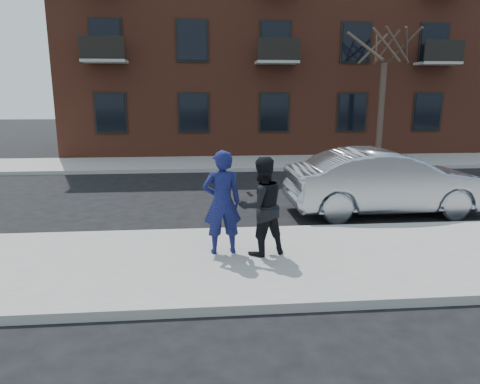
{
  "coord_description": "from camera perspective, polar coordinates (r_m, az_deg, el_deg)",
  "views": [
    {
      "loc": [
        -3.34,
        -7.42,
        3.01
      ],
      "look_at": [
        -2.65,
        0.4,
        1.23
      ],
      "focal_mm": 32.0,
      "sensor_mm": 36.0,
      "label": 1
    }
  ],
  "objects": [
    {
      "name": "near_sidewalk",
      "position": [
        8.43,
        18.84,
        -8.27
      ],
      "size": [
        50.0,
        3.5,
        0.15
      ],
      "primitive_type": "cube",
      "color": "gray",
      "rests_on": "ground"
    },
    {
      "name": "near_curb",
      "position": [
        10.01,
        14.72,
        -4.68
      ],
      "size": [
        50.0,
        0.1,
        0.15
      ],
      "primitive_type": "cube",
      "color": "#999691",
      "rests_on": "ground"
    },
    {
      "name": "ground",
      "position": [
        8.67,
        18.14,
        -8.16
      ],
      "size": [
        100.0,
        100.0,
        0.0
      ],
      "primitive_type": "plane",
      "color": "black",
      "rests_on": "ground"
    },
    {
      "name": "street_tree",
      "position": [
        20.17,
        18.94,
        19.31
      ],
      "size": [
        3.6,
        3.6,
        6.8
      ],
      "color": "#3A2D22",
      "rests_on": "far_sidewalk"
    },
    {
      "name": "far_sidewalk",
      "position": [
        19.19,
        5.02,
        3.96
      ],
      "size": [
        50.0,
        3.5,
        0.15
      ],
      "primitive_type": "cube",
      "color": "gray",
      "rests_on": "ground"
    },
    {
      "name": "far_curb",
      "position": [
        17.44,
        6.05,
        3.05
      ],
      "size": [
        50.0,
        0.1,
        0.15
      ],
      "primitive_type": "cube",
      "color": "#999691",
      "rests_on": "ground"
    },
    {
      "name": "man_peacoat",
      "position": [
        7.71,
        2.89,
        -1.92
      ],
      "size": [
        1.05,
        0.93,
        1.8
      ],
      "rotation": [
        0.0,
        0.0,
        3.48
      ],
      "color": "black",
      "rests_on": "near_sidewalk"
    },
    {
      "name": "apartment_building",
      "position": [
        26.16,
        7.16,
        19.62
      ],
      "size": [
        24.3,
        10.3,
        12.3
      ],
      "color": "brown",
      "rests_on": "ground"
    },
    {
      "name": "silver_sedan",
      "position": [
        11.57,
        18.9,
        1.27
      ],
      "size": [
        5.08,
        1.84,
        1.67
      ],
      "primitive_type": "imported",
      "rotation": [
        0.0,
        0.0,
        1.59
      ],
      "color": "#999BA3",
      "rests_on": "ground"
    },
    {
      "name": "man_hoodie",
      "position": [
        7.76,
        -2.4,
        -1.39
      ],
      "size": [
        0.74,
        0.54,
        1.91
      ],
      "rotation": [
        0.0,
        0.0,
        3.24
      ],
      "color": "navy",
      "rests_on": "near_sidewalk"
    }
  ]
}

